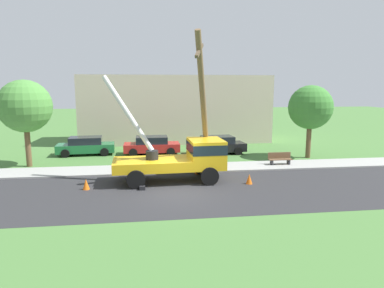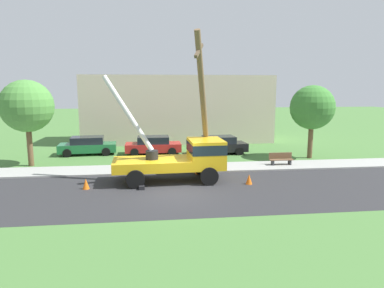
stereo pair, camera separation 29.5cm
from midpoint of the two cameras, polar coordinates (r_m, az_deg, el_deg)
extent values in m
plane|color=#477538|center=(29.41, -4.86, -1.00)|extent=(120.00, 120.00, 0.00)
cube|color=#2B2B2D|center=(17.76, -2.93, -7.94)|extent=(80.00, 7.46, 0.01)
cube|color=#9E9E99|center=(22.54, -3.98, -4.08)|extent=(80.00, 2.50, 0.10)
cube|color=gold|center=(19.46, -7.10, -3.34)|extent=(4.39, 2.57, 0.55)
cube|color=gold|center=(19.74, 1.89, -1.54)|extent=(1.99, 2.47, 1.60)
cube|color=#19232D|center=(19.67, 1.90, -0.53)|extent=(2.01, 2.49, 0.56)
cylinder|color=black|center=(19.36, -7.07, -1.82)|extent=(0.70, 0.70, 0.50)
cylinder|color=silver|center=(19.68, -11.04, 5.02)|extent=(2.93, 1.55, 4.26)
cube|color=black|center=(18.28, -8.71, -7.22)|extent=(0.31, 0.31, 0.20)
cube|color=black|center=(21.07, -8.88, -4.98)|extent=(0.31, 0.31, 0.20)
cylinder|color=black|center=(18.82, 2.50, -5.37)|extent=(1.00, 0.30, 1.00)
cylinder|color=black|center=(21.10, 1.10, -3.73)|extent=(1.00, 0.30, 1.00)
cylinder|color=black|center=(18.41, -9.73, -5.83)|extent=(1.00, 0.30, 1.00)
cylinder|color=black|center=(20.73, -9.76, -4.11)|extent=(1.00, 0.30, 1.00)
cylinder|color=brown|center=(19.74, 1.51, 5.85)|extent=(1.65, 4.00, 8.28)
cube|color=brown|center=(18.36, 0.74, 15.25)|extent=(0.70, 1.66, 0.91)
cone|color=orange|center=(19.32, 9.04, -5.76)|extent=(0.36, 0.36, 0.56)
cone|color=orange|center=(18.94, -17.61, -6.40)|extent=(0.36, 0.36, 0.56)
cone|color=orange|center=(21.24, 0.53, -4.25)|extent=(0.36, 0.36, 0.56)
cube|color=#1E6638|center=(28.52, -17.47, -0.61)|extent=(4.52, 2.12, 0.65)
cube|color=black|center=(28.43, -17.53, 0.58)|extent=(2.58, 1.84, 0.55)
cylinder|color=black|center=(27.57, -14.62, -1.30)|extent=(0.64, 0.22, 0.64)
cylinder|color=black|center=(29.34, -14.46, -0.66)|extent=(0.64, 0.22, 0.64)
cylinder|color=black|center=(27.87, -20.59, -1.49)|extent=(0.64, 0.22, 0.64)
cylinder|color=black|center=(29.62, -20.08, -0.84)|extent=(0.64, 0.22, 0.64)
cube|color=#B21E1E|center=(27.69, -6.98, -0.54)|extent=(4.41, 1.82, 0.65)
cube|color=black|center=(27.59, -7.01, 0.69)|extent=(2.47, 1.67, 0.55)
cylinder|color=black|center=(26.89, -3.86, -1.28)|extent=(0.64, 0.22, 0.64)
cylinder|color=black|center=(28.66, -4.08, -0.62)|extent=(0.64, 0.22, 0.64)
cylinder|color=black|center=(26.87, -10.05, -1.41)|extent=(0.64, 0.22, 0.64)
cylinder|color=black|center=(28.64, -9.89, -0.74)|extent=(0.64, 0.22, 0.64)
cube|color=black|center=(27.68, 3.93, -0.49)|extent=(4.54, 2.16, 0.65)
cube|color=black|center=(27.58, 3.94, 0.74)|extent=(2.59, 1.86, 0.55)
cylinder|color=black|center=(27.32, 7.38, -1.16)|extent=(0.64, 0.22, 0.64)
cylinder|color=black|center=(28.99, 6.18, -0.53)|extent=(0.64, 0.22, 0.64)
cylinder|color=black|center=(26.49, 1.45, -1.42)|extent=(0.64, 0.22, 0.64)
cylinder|color=black|center=(28.21, 0.58, -0.75)|extent=(0.64, 0.22, 0.64)
cube|color=brown|center=(24.09, 14.09, -2.49)|extent=(1.60, 0.44, 0.06)
cube|color=brown|center=(24.22, 13.94, -1.81)|extent=(1.60, 0.06, 0.40)
cube|color=#333338|center=(23.92, 12.73, -3.07)|extent=(0.10, 0.40, 0.45)
cube|color=#333338|center=(24.36, 15.39, -2.95)|extent=(0.10, 0.40, 0.45)
cylinder|color=brown|center=(27.29, 18.54, 1.53)|extent=(0.36, 0.36, 3.57)
sphere|color=#3D7F33|center=(27.11, 18.77, 5.80)|extent=(3.26, 3.26, 3.26)
cylinder|color=brown|center=(25.52, -25.95, 0.80)|extent=(0.36, 0.36, 3.79)
sphere|color=#4C8C3D|center=(25.32, -26.30, 5.65)|extent=(3.47, 3.47, 3.47)
cube|color=beige|center=(34.40, -3.01, 5.90)|extent=(18.00, 6.00, 6.40)
camera|label=1|loc=(0.15, -90.42, -0.07)|focal=32.13mm
camera|label=2|loc=(0.15, 89.58, 0.07)|focal=32.13mm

